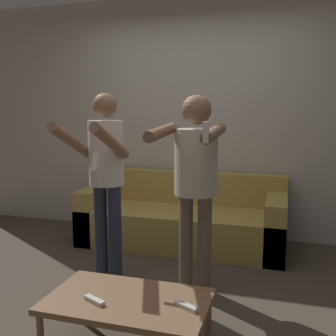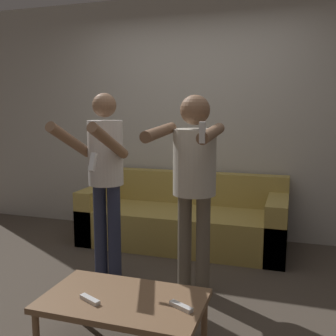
{
  "view_description": "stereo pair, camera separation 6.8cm",
  "coord_description": "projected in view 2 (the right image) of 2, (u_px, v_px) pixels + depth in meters",
  "views": [
    {
      "loc": [
        1.0,
        -2.78,
        1.45
      ],
      "look_at": [
        -0.02,
        0.65,
        0.91
      ],
      "focal_mm": 42.0,
      "sensor_mm": 36.0,
      "label": 1
    },
    {
      "loc": [
        1.07,
        -2.76,
        1.45
      ],
      "look_at": [
        -0.02,
        0.65,
        0.91
      ],
      "focal_mm": 42.0,
      "sensor_mm": 36.0,
      "label": 2
    }
  ],
  "objects": [
    {
      "name": "ground_plane",
      "position": [
        146.0,
        292.0,
        3.13
      ],
      "size": [
        14.0,
        14.0,
        0.0
      ],
      "primitive_type": "plane",
      "color": "#4C4238"
    },
    {
      "name": "person_standing_left",
      "position": [
        104.0,
        168.0,
        3.22
      ],
      "size": [
        0.41,
        0.7,
        1.58
      ],
      "color": "#282D47",
      "rests_on": "ground_plane"
    },
    {
      "name": "remote_near",
      "position": [
        90.0,
        300.0,
        2.26
      ],
      "size": [
        0.15,
        0.09,
        0.02
      ],
      "color": "white",
      "rests_on": "coffee_table"
    },
    {
      "name": "coffee_table",
      "position": [
        123.0,
        304.0,
        2.31
      ],
      "size": [
        0.95,
        0.56,
        0.35
      ],
      "color": "#846042",
      "rests_on": "ground_plane"
    },
    {
      "name": "person_standing_right",
      "position": [
        194.0,
        171.0,
        2.99
      ],
      "size": [
        0.45,
        0.75,
        1.56
      ],
      "color": "#6B6051",
      "rests_on": "ground_plane"
    },
    {
      "name": "wall_back",
      "position": [
        197.0,
        118.0,
        4.49
      ],
      "size": [
        6.4,
        0.06,
        2.7
      ],
      "color": "#B7B2A8",
      "rests_on": "ground_plane"
    },
    {
      "name": "remote_far",
      "position": [
        181.0,
        306.0,
        2.18
      ],
      "size": [
        0.15,
        0.1,
        0.02
      ],
      "color": "white",
      "rests_on": "coffee_table"
    },
    {
      "name": "couch",
      "position": [
        184.0,
        220.0,
        4.24
      ],
      "size": [
        2.15,
        0.83,
        0.75
      ],
      "color": "#AD9347",
      "rests_on": "ground_plane"
    }
  ]
}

